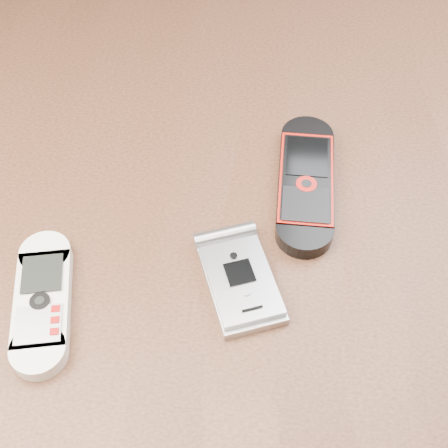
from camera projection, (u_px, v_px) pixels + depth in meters
table at (219, 291)px, 0.65m from camera, size 1.20×0.80×0.75m
nokia_white at (42, 301)px, 0.51m from camera, size 0.07×0.14×0.02m
nokia_black_red at (306, 182)px, 0.59m from camera, size 0.06×0.17×0.02m
motorola_razr at (240, 280)px, 0.53m from camera, size 0.09×0.12×0.02m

